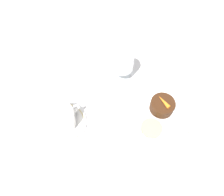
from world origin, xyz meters
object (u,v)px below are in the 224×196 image
(wine_glass, at_px, (122,62))
(dessert_cake, at_px, (162,106))
(coffee_cup, at_px, (59,119))
(fork, at_px, (95,144))
(dinner_plate, at_px, (150,116))

(wine_glass, height_order, dessert_cake, wine_glass)
(wine_glass, bearing_deg, coffee_cup, -171.58)
(wine_glass, relative_size, dessert_cake, 1.41)
(coffee_cup, xyz_separation_m, dessert_cake, (0.29, -0.15, -0.01))
(coffee_cup, xyz_separation_m, fork, (0.05, -0.12, -0.04))
(wine_glass, height_order, fork, wine_glass)
(fork, height_order, dessert_cake, dessert_cake)
(dinner_plate, height_order, wine_glass, wine_glass)
(wine_glass, xyz_separation_m, fork, (-0.23, -0.16, -0.07))
(dinner_plate, bearing_deg, wine_glass, 79.64)
(wine_glass, bearing_deg, dessert_cake, -87.03)
(coffee_cup, bearing_deg, fork, -67.52)
(dinner_plate, xyz_separation_m, wine_glass, (0.04, 0.19, 0.06))
(dinner_plate, xyz_separation_m, fork, (-0.20, 0.03, -0.01))
(dinner_plate, relative_size, coffee_cup, 2.22)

